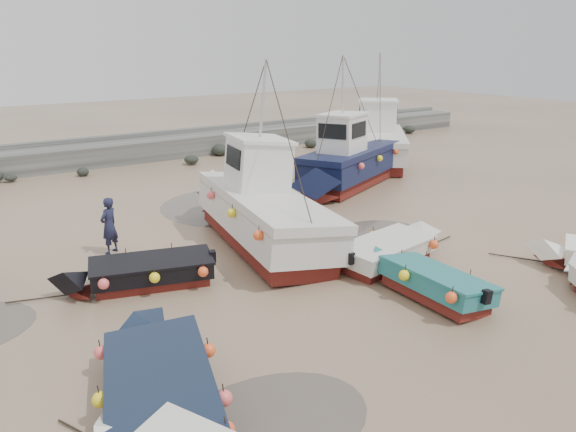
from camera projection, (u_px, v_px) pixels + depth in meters
The scene contains 13 objects.
ground at pixel (328, 307), 14.90m from camera, with size 120.00×120.00×0.00m, color tan.
seawall at pixel (88, 155), 32.00m from camera, with size 60.00×4.92×1.50m.
puddle_a at pixel (269, 423), 10.35m from camera, with size 4.10×4.10×0.01m, color #524940.
puddle_b at pixel (384, 234), 20.69m from camera, with size 3.28×3.28×0.01m, color #524940.
puddle_d at pixel (231, 206), 24.26m from camera, with size 6.00×6.00×0.01m, color #524940.
dinghy_1 at pixel (161, 380), 10.76m from camera, with size 3.43×6.61×1.43m.
dinghy_2 at pixel (425, 277), 15.47m from camera, with size 2.06×5.44×1.43m.
dinghy_4 at pixel (139, 270), 15.97m from camera, with size 5.58×2.59×1.43m.
dinghy_5 at pixel (392, 246), 17.82m from camera, with size 5.65×2.19×1.43m.
cabin_boat_1 at pixel (256, 206), 19.51m from camera, with size 4.35×10.86×6.22m.
cabin_boat_2 at pixel (345, 161), 26.75m from camera, with size 9.47×5.29×6.22m.
cabin_boat_3 at pixel (377, 140), 32.72m from camera, with size 7.92×8.70×6.22m.
person at pixel (112, 253), 18.81m from camera, with size 0.70×0.46×1.91m, color #1B1D36.
Camera 1 is at (-8.62, -10.49, 6.70)m, focal length 35.00 mm.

